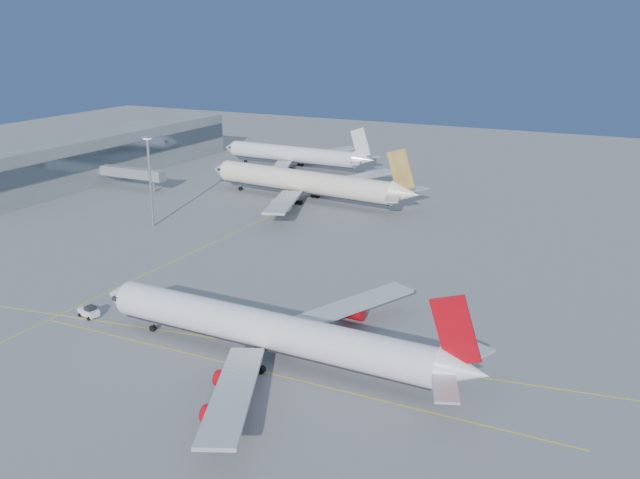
# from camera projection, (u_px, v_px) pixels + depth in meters

# --- Properties ---
(ground) EXTENTS (500.00, 500.00, 0.00)m
(ground) POSITION_uv_depth(u_px,v_px,m) (287.00, 332.00, 120.27)
(ground) COLOR slate
(ground) RESTS_ON ground
(terminal) EXTENTS (18.40, 110.00, 15.00)m
(terminal) POSITION_uv_depth(u_px,v_px,m) (109.00, 153.00, 239.50)
(terminal) COLOR gray
(terminal) RESTS_ON ground
(jet_bridge) EXTENTS (23.60, 3.60, 6.90)m
(jet_bridge) POSITION_uv_depth(u_px,v_px,m) (135.00, 173.00, 219.82)
(jet_bridge) COLOR gray
(jet_bridge) RESTS_ON ground
(taxiway_lines) EXTENTS (118.86, 140.00, 0.02)m
(taxiway_lines) POSITION_uv_depth(u_px,v_px,m) (234.00, 305.00, 131.92)
(taxiway_lines) COLOR yellow
(taxiway_lines) RESTS_ON ground
(airliner_virgin) EXTENTS (66.78, 60.05, 16.49)m
(airliner_virgin) POSITION_uv_depth(u_px,v_px,m) (274.00, 332.00, 108.42)
(airliner_virgin) COLOR white
(airliner_virgin) RESTS_ON ground
(airliner_etihad) EXTENTS (70.76, 64.97, 18.47)m
(airliner_etihad) POSITION_uv_depth(u_px,v_px,m) (308.00, 182.00, 205.51)
(airliner_etihad) COLOR #EEE6CB
(airliner_etihad) RESTS_ON ground
(airliner_third) EXTENTS (61.04, 56.27, 16.38)m
(airliner_third) POSITION_uv_depth(u_px,v_px,m) (296.00, 155.00, 251.58)
(airliner_third) COLOR white
(airliner_third) RESTS_ON ground
(pushback_tug) EXTENTS (4.18, 3.01, 2.18)m
(pushback_tug) POSITION_uv_depth(u_px,v_px,m) (89.00, 312.00, 126.18)
(pushback_tug) COLOR white
(pushback_tug) RESTS_ON ground
(light_mast) EXTENTS (1.99, 1.99, 23.06)m
(light_mast) POSITION_uv_depth(u_px,v_px,m) (150.00, 174.00, 178.14)
(light_mast) COLOR gray
(light_mast) RESTS_ON ground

